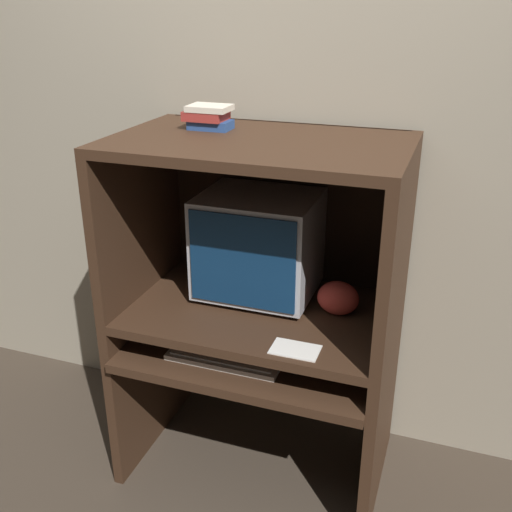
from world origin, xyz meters
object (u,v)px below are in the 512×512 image
at_px(snack_bag, 338,298).
at_px(keyboard, 225,357).
at_px(book_stack, 208,117).
at_px(crt_monitor, 258,245).
at_px(mouse, 296,369).

bearing_deg(snack_bag, keyboard, -147.42).
relative_size(snack_bag, book_stack, 0.94).
xyz_separation_m(crt_monitor, snack_bag, (0.34, -0.05, -0.15)).
relative_size(mouse, snack_bag, 0.43).
bearing_deg(snack_bag, crt_monitor, 170.88).
distance_m(keyboard, book_stack, 0.89).
bearing_deg(snack_bag, book_stack, 175.47).
bearing_deg(book_stack, crt_monitor, 3.69).
distance_m(crt_monitor, mouse, 0.50).
height_order(keyboard, book_stack, book_stack).
bearing_deg(crt_monitor, keyboard, -95.79).
xyz_separation_m(mouse, book_stack, (-0.43, 0.27, 0.83)).
distance_m(crt_monitor, book_stack, 0.52).
bearing_deg(book_stack, snack_bag, -4.53).
height_order(keyboard, snack_bag, snack_bag).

